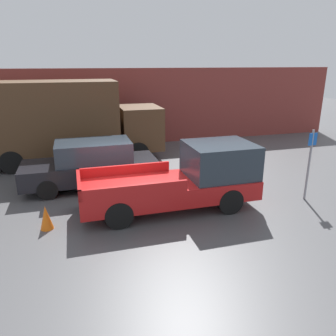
{
  "coord_description": "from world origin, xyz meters",
  "views": [
    {
      "loc": [
        -1.53,
        -9.92,
        4.39
      ],
      "look_at": [
        1.39,
        0.14,
        0.99
      ],
      "focal_mm": 35.0,
      "sensor_mm": 36.0,
      "label": 1
    }
  ],
  "objects_px": {
    "pickup_truck": "(186,178)",
    "parking_sign": "(309,161)",
    "traffic_cone": "(46,218)",
    "delivery_truck": "(59,120)",
    "car": "(92,164)"
  },
  "relations": [
    {
      "from": "delivery_truck",
      "to": "traffic_cone",
      "type": "height_order",
      "value": "delivery_truck"
    },
    {
      "from": "parking_sign",
      "to": "car",
      "type": "bearing_deg",
      "value": 154.61
    },
    {
      "from": "delivery_truck",
      "to": "traffic_cone",
      "type": "bearing_deg",
      "value": -92.71
    },
    {
      "from": "car",
      "to": "traffic_cone",
      "type": "relative_size",
      "value": 7.09
    },
    {
      "from": "pickup_truck",
      "to": "delivery_truck",
      "type": "height_order",
      "value": "delivery_truck"
    },
    {
      "from": "pickup_truck",
      "to": "car",
      "type": "height_order",
      "value": "pickup_truck"
    },
    {
      "from": "parking_sign",
      "to": "delivery_truck",
      "type": "bearing_deg",
      "value": 139.42
    },
    {
      "from": "car",
      "to": "traffic_cone",
      "type": "bearing_deg",
      "value": -115.95
    },
    {
      "from": "pickup_truck",
      "to": "parking_sign",
      "type": "height_order",
      "value": "parking_sign"
    },
    {
      "from": "delivery_truck",
      "to": "parking_sign",
      "type": "height_order",
      "value": "delivery_truck"
    },
    {
      "from": "car",
      "to": "traffic_cone",
      "type": "distance_m",
      "value": 3.35
    },
    {
      "from": "traffic_cone",
      "to": "pickup_truck",
      "type": "bearing_deg",
      "value": 4.95
    },
    {
      "from": "car",
      "to": "delivery_truck",
      "type": "height_order",
      "value": "delivery_truck"
    },
    {
      "from": "pickup_truck",
      "to": "traffic_cone",
      "type": "xyz_separation_m",
      "value": [
        -4.17,
        -0.36,
        -0.6
      ]
    },
    {
      "from": "pickup_truck",
      "to": "traffic_cone",
      "type": "distance_m",
      "value": 4.23
    }
  ]
}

